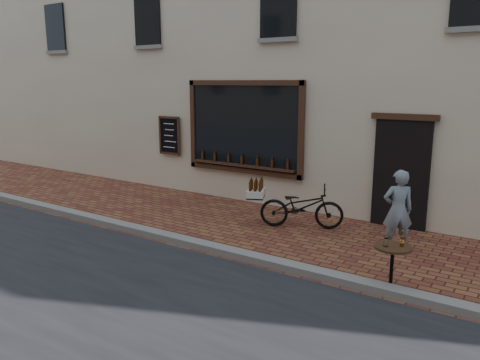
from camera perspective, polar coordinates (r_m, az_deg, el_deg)
The scene contains 6 objects.
ground at distance 8.00m, azimuth -1.85°, elevation -9.64°, with size 90.00×90.00×0.00m, color #5B271D.
kerb at distance 8.13m, azimuth -1.02°, elevation -8.82°, with size 90.00×0.25×0.12m, color slate.
shop_building at distance 13.42m, azimuth 15.51°, elevation 20.34°, with size 28.00×6.20×10.00m.
cargo_bicycle at distance 9.62m, azimuth 7.31°, elevation -3.15°, with size 2.00×1.30×0.95m.
bistro_table at distance 7.04m, azimuth 18.09°, elevation -9.13°, with size 0.52×0.52×0.90m.
pedestrian at distance 8.69m, azimuth 18.69°, elevation -3.48°, with size 0.53×0.35×1.45m, color slate.
Camera 1 is at (4.35, -6.03, 2.94)m, focal length 35.00 mm.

